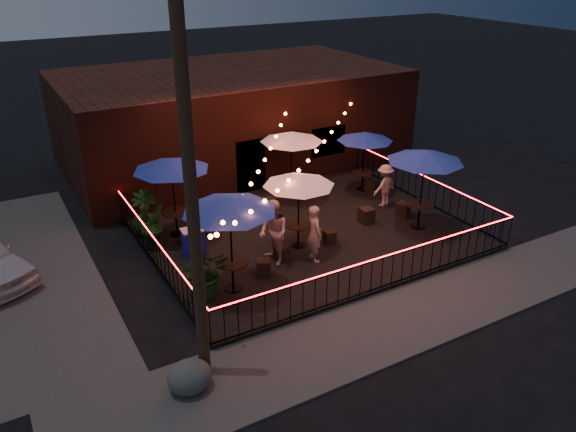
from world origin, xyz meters
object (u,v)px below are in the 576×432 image
cafe_table_3 (292,137)px  cafe_table_5 (365,137)px  cafe_table_1 (171,165)px  cafe_table_0 (229,205)px  cooler (193,242)px  cafe_table_2 (299,181)px  cafe_table_4 (425,157)px  boulder (190,377)px  utility_pole (193,211)px

cafe_table_3 → cafe_table_5: 2.83m
cafe_table_1 → cafe_table_3: size_ratio=0.92×
cafe_table_0 → cooler: size_ratio=3.18×
cafe_table_1 → cafe_table_2: size_ratio=0.93×
cafe_table_4 → boulder: cafe_table_4 is taller
cafe_table_2 → utility_pole: bearing=-140.4°
utility_pole → boulder: 3.69m
cafe_table_0 → cafe_table_3: 6.62m
cafe_table_3 → cafe_table_2: bearing=-116.9°
cafe_table_1 → cafe_table_3: 4.90m
cafe_table_4 → cafe_table_5: size_ratio=1.15×
cafe_table_1 → cafe_table_4: (7.22, -3.46, 0.08)m
cafe_table_0 → cafe_table_4: size_ratio=0.95×
cafe_table_3 → cooler: (-4.83, -2.43, -1.87)m
cafe_table_0 → boulder: (-2.38, -3.00, -2.31)m
cafe_table_2 → cafe_table_3: (1.78, 3.51, 0.11)m
utility_pole → cafe_table_2: size_ratio=2.81×
cafe_table_3 → cafe_table_4: bearing=-61.1°
cafe_table_1 → cafe_table_5: size_ratio=1.05×
utility_pole → cafe_table_3: size_ratio=2.79×
cafe_table_3 → cafe_table_5: size_ratio=1.14×
utility_pole → cooler: bearing=71.7°
cafe_table_4 → cafe_table_0: bearing=-176.6°
cafe_table_3 → cafe_table_1: bearing=-169.6°
cafe_table_4 → cooler: cafe_table_4 is taller
utility_pole → boulder: size_ratio=8.56×
cafe_table_2 → cafe_table_5: 5.26m
cafe_table_1 → boulder: cafe_table_1 is taller
utility_pole → cafe_table_2: (4.70, 3.89, -1.65)m
cafe_table_5 → boulder: cafe_table_5 is taller
cafe_table_0 → cooler: bearing=96.1°
cooler → utility_pole: bearing=-104.6°
cooler → boulder: 5.75m
cafe_table_1 → boulder: 7.53m
cafe_table_0 → cafe_table_5: cafe_table_0 is taller
cafe_table_3 → boulder: size_ratio=3.06×
utility_pole → cafe_table_5: 11.47m
cafe_table_5 → cafe_table_0: bearing=-151.4°
cooler → cafe_table_4: bearing=-11.1°
cafe_table_3 → cafe_table_4: cafe_table_4 is taller
cafe_table_3 → cafe_table_4: (2.40, -4.35, 0.18)m
utility_pole → cafe_table_4: 9.49m
utility_pole → cafe_table_0: (1.90, 2.64, -1.33)m
cafe_table_3 → cafe_table_5: cafe_table_3 is taller
cafe_table_5 → cooler: cafe_table_5 is taller
cafe_table_0 → cafe_table_4: cafe_table_0 is taller
cafe_table_2 → cooler: 3.69m
cafe_table_0 → cafe_table_4: (6.99, 0.41, -0.03)m
cafe_table_0 → cafe_table_3: cafe_table_0 is taller
utility_pole → cafe_table_1: bearing=75.7°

